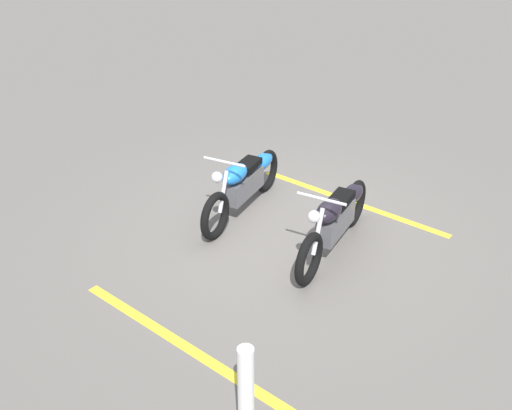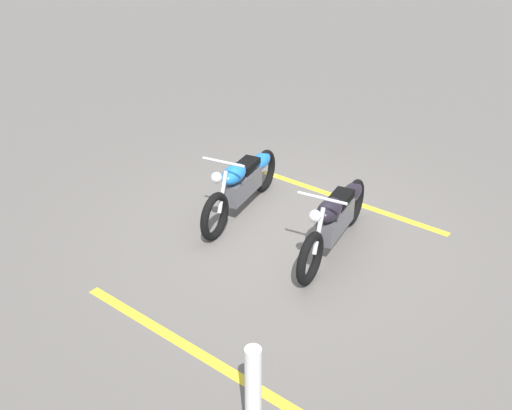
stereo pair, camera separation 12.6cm
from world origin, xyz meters
TOP-DOWN VIEW (x-y plane):
  - ground_plane at (0.00, 0.00)m, footprint 60.00×60.00m
  - motorcycle_bright_foreground at (-0.02, -0.81)m, footprint 2.18×0.83m
  - motorcycle_dark_foreground at (-0.08, 0.77)m, footprint 2.19×0.80m
  - bollard_post at (2.89, 1.99)m, footprint 0.14×0.14m
  - parking_stripe_near at (-1.30, 0.19)m, footprint 0.31×3.20m
  - parking_stripe_mid at (2.49, 0.75)m, footprint 0.31×3.20m

SIDE VIEW (x-z plane):
  - ground_plane at x=0.00m, z-range 0.00..0.00m
  - parking_stripe_near at x=-1.30m, z-range 0.00..0.01m
  - parking_stripe_mid at x=2.49m, z-range 0.00..0.01m
  - motorcycle_bright_foreground at x=-0.02m, z-range -0.06..0.98m
  - motorcycle_dark_foreground at x=-0.08m, z-range -0.06..0.98m
  - bollard_post at x=2.89m, z-range 0.00..1.05m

